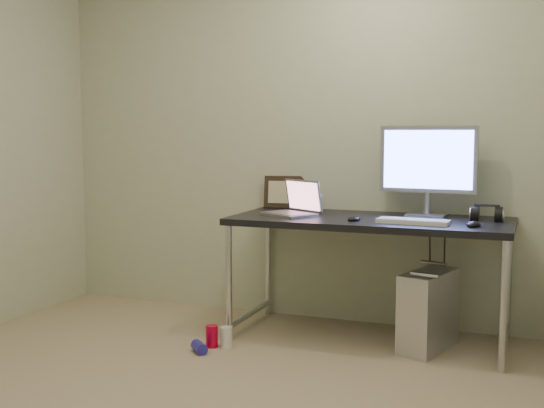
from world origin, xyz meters
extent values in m
cube|color=beige|center=(0.00, 1.75, 1.25)|extent=(3.50, 0.02, 2.50)
cube|color=black|center=(0.59, 1.39, 0.73)|extent=(1.66, 0.73, 0.04)
cylinder|color=silver|center=(-0.20, 1.06, 0.35)|extent=(0.04, 0.04, 0.71)
cylinder|color=silver|center=(-0.20, 1.71, 0.35)|extent=(0.04, 0.04, 0.71)
cylinder|color=silver|center=(1.38, 1.06, 0.35)|extent=(0.04, 0.04, 0.71)
cylinder|color=silver|center=(1.38, 1.71, 0.35)|extent=(0.04, 0.04, 0.71)
cylinder|color=silver|center=(-0.20, 1.39, 0.08)|extent=(0.04, 0.65, 0.04)
cylinder|color=silver|center=(1.38, 1.39, 0.08)|extent=(0.04, 0.65, 0.04)
cube|color=silver|center=(0.96, 1.31, 0.23)|extent=(0.31, 0.48, 0.46)
cylinder|color=#A2A3A9|center=(0.96, 1.13, 0.48)|extent=(0.16, 0.07, 0.02)
cylinder|color=#A2A3A9|center=(0.96, 1.49, 0.48)|extent=(0.16, 0.07, 0.02)
cylinder|color=black|center=(0.91, 1.70, 0.40)|extent=(0.01, 0.16, 0.69)
cylinder|color=black|center=(1.00, 1.68, 0.38)|extent=(0.02, 0.11, 0.71)
cylinder|color=red|center=(-0.23, 0.89, 0.06)|extent=(0.08, 0.08, 0.13)
cylinder|color=white|center=(-0.14, 0.91, 0.06)|extent=(0.07, 0.07, 0.13)
cylinder|color=#2E26B4|center=(-0.25, 0.77, 0.03)|extent=(0.13, 0.13, 0.07)
cube|color=#A2A3A9|center=(0.09, 1.32, 0.76)|extent=(0.38, 0.35, 0.02)
cube|color=slate|center=(0.09, 1.32, 0.77)|extent=(0.33, 0.30, 0.00)
cube|color=#93939B|center=(0.16, 1.43, 0.87)|extent=(0.29, 0.20, 0.20)
cube|color=#764A55|center=(0.16, 1.42, 0.87)|extent=(0.26, 0.17, 0.17)
cube|color=#A2A3A9|center=(0.90, 1.59, 0.76)|extent=(0.25, 0.18, 0.02)
cylinder|color=#A2A3A9|center=(0.90, 1.61, 0.83)|extent=(0.04, 0.04, 0.13)
cube|color=#A2A3A9|center=(0.90, 1.60, 1.10)|extent=(0.59, 0.07, 0.41)
cube|color=#5F76FF|center=(0.90, 1.58, 1.10)|extent=(0.54, 0.04, 0.35)
cube|color=white|center=(0.88, 1.22, 0.76)|extent=(0.41, 0.16, 0.02)
ellipsoid|color=black|center=(1.21, 1.22, 0.77)|extent=(0.09, 0.13, 0.04)
ellipsoid|color=black|center=(0.53, 1.23, 0.77)|extent=(0.09, 0.11, 0.03)
cylinder|color=black|center=(1.19, 1.50, 0.78)|extent=(0.04, 0.11, 0.11)
cylinder|color=black|center=(1.32, 1.50, 0.78)|extent=(0.04, 0.11, 0.11)
cube|color=black|center=(1.26, 1.50, 0.84)|extent=(0.14, 0.02, 0.01)
cube|color=black|center=(-0.08, 1.71, 0.86)|extent=(0.28, 0.13, 0.22)
cylinder|color=silver|center=(0.19, 1.67, 0.79)|extent=(0.01, 0.01, 0.08)
cylinder|color=white|center=(0.19, 1.67, 0.84)|extent=(0.04, 0.03, 0.04)
camera|label=1|loc=(1.51, -2.63, 1.26)|focal=45.00mm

